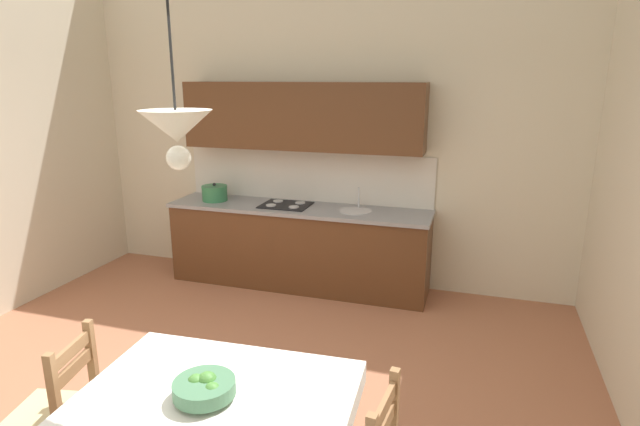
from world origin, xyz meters
name	(u,v)px	position (x,y,z in m)	size (l,w,h in m)	color
wall_back	(324,98)	(0.00, 2.81, 2.03)	(5.98, 0.12, 4.05)	beige
kitchen_cabinetry	(299,210)	(-0.19, 2.48, 0.86)	(2.86, 0.63, 2.20)	#56331C
dining_table	(215,419)	(0.51, -0.67, 0.63)	(1.39, 1.08, 0.75)	brown
dining_chair_tv_side	(56,415)	(-0.48, -0.68, 0.44)	(0.50, 0.50, 0.93)	#D1BC89
fruit_bowl	(204,388)	(0.48, -0.69, 0.81)	(0.30, 0.30, 0.12)	#4C7F5B
pendant_lamp	(176,128)	(0.37, -0.60, 2.03)	(0.32, 0.32, 0.80)	black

